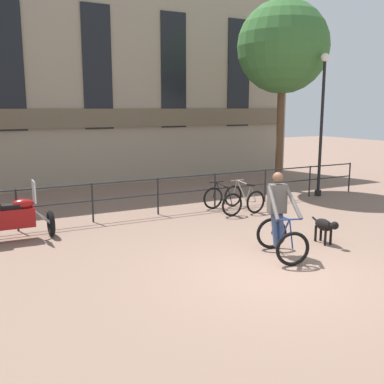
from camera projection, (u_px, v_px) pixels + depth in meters
ground_plane at (272, 273)px, 8.25m from camera, size 60.00×60.00×0.00m
canal_railing at (158, 190)px, 12.64m from camera, size 15.05×0.05×1.05m
building_facade at (95, 80)px, 17.05m from camera, size 18.00×0.72×8.10m
cyclist_with_bike at (280, 219)px, 9.13m from camera, size 0.99×1.32×1.70m
dog at (325, 226)px, 9.94m from camera, size 0.28×0.91×0.58m
parked_motorcycle at (14, 216)px, 10.17m from camera, size 1.71×0.67×1.35m
parked_bicycle_near_lamp at (222, 200)px, 12.93m from camera, size 0.67×1.11×0.86m
parked_bicycle_mid_left at (244, 198)px, 13.28m from camera, size 0.75×1.16×0.86m
street_lamp at (322, 118)px, 14.99m from camera, size 0.28×0.28×4.74m
tree_canalside_right at (283, 48)px, 15.87m from camera, size 3.25×3.25×6.73m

